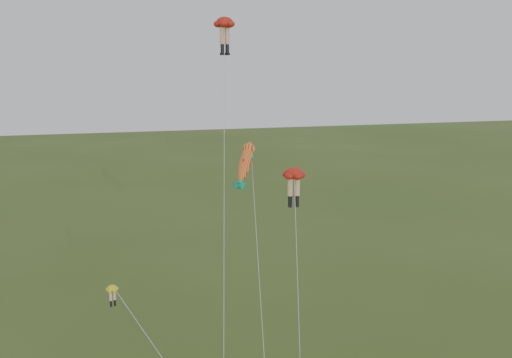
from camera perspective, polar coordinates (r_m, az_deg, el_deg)
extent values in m
ellipsoid|color=#B51D12|center=(41.54, -3.16, 15.39)|extent=(2.13, 2.13, 0.78)
cylinder|color=#E9B989|center=(41.33, -3.40, 14.13)|extent=(0.34, 0.34, 1.18)
cylinder|color=black|center=(41.30, -3.38, 12.90)|extent=(0.27, 0.27, 0.59)
cube|color=black|center=(41.29, -3.38, 12.37)|extent=(0.34, 0.40, 0.17)
cylinder|color=#E9B989|center=(41.65, -2.90, 14.12)|extent=(0.34, 0.34, 1.18)
cylinder|color=black|center=(41.62, -2.89, 12.90)|extent=(0.27, 0.27, 0.59)
cube|color=black|center=(41.61, -2.89, 12.37)|extent=(0.34, 0.40, 0.17)
cylinder|color=silver|center=(36.67, -3.21, -2.27)|extent=(2.77, 11.37, 23.85)
ellipsoid|color=#B51D12|center=(33.90, 3.81, 0.60)|extent=(1.51, 1.51, 0.71)
cylinder|color=#E9B989|center=(34.02, 3.44, -0.79)|extent=(0.31, 0.31, 1.08)
cylinder|color=black|center=(34.20, 3.43, -2.12)|extent=(0.25, 0.25, 0.54)
cube|color=black|center=(34.28, 3.42, -2.69)|extent=(0.20, 0.33, 0.16)
cylinder|color=#E9B989|center=(34.13, 4.15, -0.76)|extent=(0.31, 0.31, 1.08)
cylinder|color=black|center=(34.31, 4.13, -2.09)|extent=(0.25, 0.25, 0.54)
cube|color=black|center=(34.39, 4.12, -2.65)|extent=(0.20, 0.33, 0.16)
cylinder|color=silver|center=(33.47, 4.25, -12.03)|extent=(1.08, 5.18, 14.59)
ellipsoid|color=yellow|center=(35.97, -14.19, -10.54)|extent=(1.00, 1.00, 0.39)
cylinder|color=#E9B989|center=(36.11, -14.34, -11.25)|extent=(0.18, 0.18, 0.60)
cylinder|color=black|center=(36.29, -14.30, -11.91)|extent=(0.14, 0.14, 0.30)
cube|color=black|center=(36.37, -14.29, -12.19)|extent=(0.15, 0.20, 0.09)
cylinder|color=#E9B989|center=(36.18, -13.97, -11.19)|extent=(0.18, 0.18, 0.60)
cylinder|color=black|center=(36.36, -13.94, -11.85)|extent=(0.14, 0.14, 0.30)
cube|color=black|center=(36.44, -13.92, -12.13)|extent=(0.15, 0.20, 0.09)
ellipsoid|color=#FFA320|center=(39.17, -1.05, 1.77)|extent=(2.30, 2.87, 3.03)
sphere|color=#FFA320|center=(39.17, -1.05, 1.77)|extent=(1.45, 1.56, 1.27)
cone|color=#16906A|center=(39.17, -1.05, 1.77)|extent=(1.25, 1.40, 1.19)
cone|color=#16906A|center=(39.17, -1.05, 1.77)|extent=(1.25, 1.40, 1.19)
cone|color=#16906A|center=(39.17, -1.05, 1.77)|extent=(0.70, 0.79, 0.66)
cone|color=#16906A|center=(39.17, -1.05, 1.77)|extent=(0.70, 0.79, 0.66)
cone|color=red|center=(39.17, -1.05, 1.77)|extent=(0.73, 0.80, 0.66)
cylinder|color=silver|center=(36.53, 0.02, -10.40)|extent=(1.09, 9.50, 14.03)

